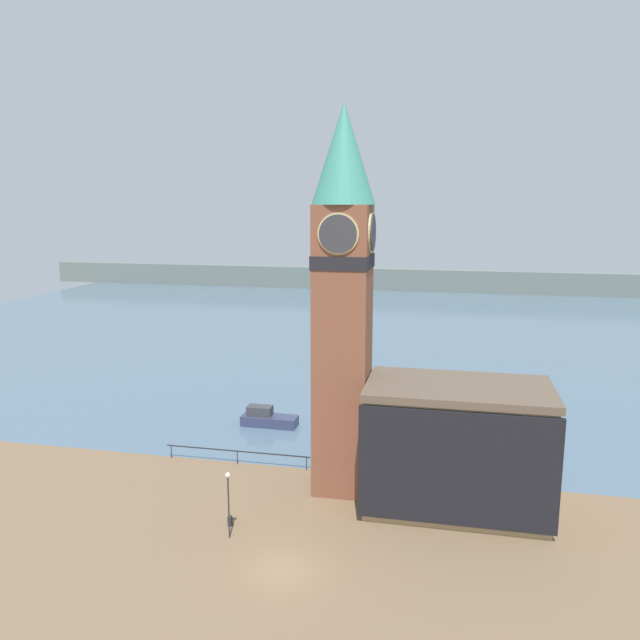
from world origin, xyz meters
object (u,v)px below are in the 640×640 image
(pier_building, at_px, (457,447))
(lamp_post, at_px, (228,493))
(mooring_bollard_near, at_px, (230,520))
(clock_tower, at_px, (343,293))
(boat_near, at_px, (267,418))

(pier_building, bearing_deg, lamp_post, -152.74)
(pier_building, height_order, mooring_bollard_near, pier_building)
(clock_tower, xyz_separation_m, mooring_bollard_near, (-5.95, -6.67, -13.65))
(boat_near, xyz_separation_m, mooring_bollard_near, (2.87, -17.70, -0.30))
(lamp_post, bearing_deg, pier_building, 27.26)
(clock_tower, relative_size, mooring_bollard_near, 38.50)
(clock_tower, bearing_deg, lamp_post, -124.37)
(pier_building, height_order, lamp_post, pier_building)
(clock_tower, xyz_separation_m, lamp_post, (-5.50, -8.03, -11.10))
(mooring_bollard_near, bearing_deg, boat_near, 99.20)
(clock_tower, distance_m, lamp_post, 14.76)
(boat_near, height_order, lamp_post, lamp_post)
(mooring_bollard_near, distance_m, lamp_post, 2.93)
(clock_tower, bearing_deg, pier_building, -8.32)
(pier_building, xyz_separation_m, boat_near, (-16.69, 12.18, -3.56))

